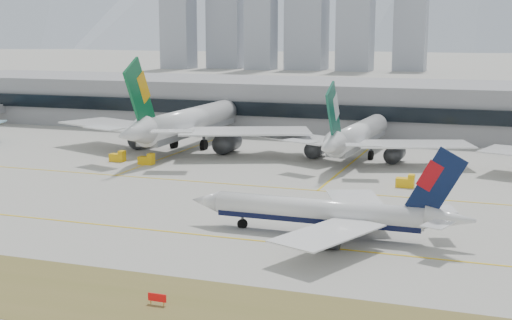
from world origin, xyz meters
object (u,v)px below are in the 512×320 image
at_px(taxiing_airliner, 328,213).
at_px(terminal, 341,106).
at_px(widebody_eva, 187,124).
at_px(widebody_cathay, 356,137).

xyz_separation_m(taxiing_airliner, terminal, (-24.02, 114.00, 4.01)).
distance_m(widebody_eva, widebody_cathay, 43.80).
xyz_separation_m(taxiing_airliner, widebody_cathay, (-9.20, 65.39, 1.85)).
bearing_deg(terminal, taxiing_airliner, -78.10).
relative_size(taxiing_airliner, terminal, 0.15).
relative_size(taxiing_airliner, widebody_eva, 0.62).
xyz_separation_m(widebody_eva, terminal, (28.96, 49.20, 0.91)).
relative_size(widebody_cathay, terminal, 0.20).
height_order(taxiing_airliner, widebody_cathay, widebody_cathay).
bearing_deg(widebody_eva, terminal, -30.52).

